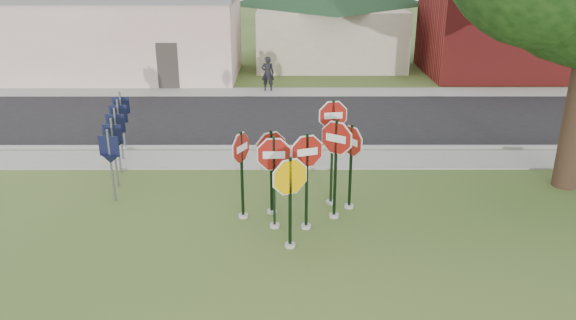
{
  "coord_description": "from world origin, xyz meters",
  "views": [
    {
      "loc": [
        -0.39,
        -11.15,
        6.38
      ],
      "look_at": [
        -0.37,
        2.0,
        1.36
      ],
      "focal_mm": 35.0,
      "sensor_mm": 36.0,
      "label": 1
    }
  ],
  "objects_px": {
    "pedestrian": "(268,73)",
    "stop_sign_yellow": "(290,191)",
    "stop_sign_left": "(274,170)",
    "stop_sign_center": "(307,168)"
  },
  "relations": [
    {
      "from": "stop_sign_left",
      "to": "pedestrian",
      "type": "relative_size",
      "value": 1.52
    },
    {
      "from": "stop_sign_yellow",
      "to": "stop_sign_left",
      "type": "xyz_separation_m",
      "value": [
        -0.37,
        0.95,
        0.12
      ]
    },
    {
      "from": "stop_sign_center",
      "to": "pedestrian",
      "type": "xyz_separation_m",
      "value": [
        -1.35,
        13.61,
        -0.69
      ]
    },
    {
      "from": "stop_sign_yellow",
      "to": "stop_sign_center",
      "type": "bearing_deg",
      "value": 66.59
    },
    {
      "from": "pedestrian",
      "to": "stop_sign_yellow",
      "type": "bearing_deg",
      "value": 94.89
    },
    {
      "from": "stop_sign_center",
      "to": "stop_sign_yellow",
      "type": "height_order",
      "value": "stop_sign_center"
    },
    {
      "from": "stop_sign_yellow",
      "to": "pedestrian",
      "type": "xyz_separation_m",
      "value": [
        -0.96,
        14.51,
        -0.52
      ]
    },
    {
      "from": "stop_sign_yellow",
      "to": "stop_sign_left",
      "type": "distance_m",
      "value": 1.03
    },
    {
      "from": "stop_sign_center",
      "to": "pedestrian",
      "type": "relative_size",
      "value": 1.57
    },
    {
      "from": "stop_sign_left",
      "to": "pedestrian",
      "type": "distance_m",
      "value": 13.59
    }
  ]
}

